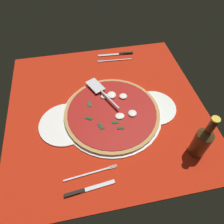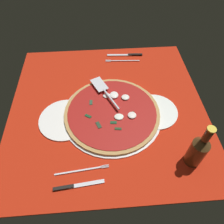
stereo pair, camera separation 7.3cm
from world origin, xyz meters
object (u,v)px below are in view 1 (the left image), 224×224
at_px(pizza, 112,112).
at_px(dinner_plate_left, 154,108).
at_px(dinner_plate_right, 65,124).
at_px(pizza_server, 102,92).
at_px(place_setting_near, 117,57).
at_px(beer_bottle, 202,141).
at_px(place_setting_far, 88,182).

bearing_deg(pizza, dinner_plate_left, 179.28).
relative_size(dinner_plate_left, dinner_plate_right, 0.90).
height_order(dinner_plate_left, dinner_plate_right, same).
relative_size(pizza_server, place_setting_near, 1.04).
height_order(pizza_server, place_setting_near, pizza_server).
xyz_separation_m(place_setting_near, beer_bottle, (-0.19, 0.67, 0.08)).
xyz_separation_m(dinner_plate_left, beer_bottle, (-0.09, 0.25, 0.08)).
bearing_deg(place_setting_near, beer_bottle, 109.28).
relative_size(pizza, place_setting_far, 2.03).
height_order(dinner_plate_right, pizza, pizza).
relative_size(dinner_plate_left, pizza, 0.48).
relative_size(place_setting_near, beer_bottle, 0.99).
distance_m(dinner_plate_left, beer_bottle, 0.28).
bearing_deg(place_setting_near, pizza_server, 68.99).
height_order(dinner_plate_left, pizza, pizza).
relative_size(dinner_plate_left, pizza_server, 0.90).
height_order(pizza, place_setting_near, pizza).
bearing_deg(beer_bottle, dinner_plate_right, -25.05).
relative_size(pizza, pizza_server, 1.89).
distance_m(pizza, place_setting_far, 0.33).
distance_m(dinner_plate_left, place_setting_far, 0.46).
xyz_separation_m(pizza, pizza_server, (0.03, -0.12, 0.02)).
height_order(pizza, beer_bottle, beer_bottle).
height_order(dinner_plate_right, place_setting_near, place_setting_near).
bearing_deg(pizza_server, place_setting_near, -50.35).
bearing_deg(dinner_plate_left, pizza_server, -27.21).
bearing_deg(pizza_server, place_setting_far, 138.03).
distance_m(pizza, pizza_server, 0.12).
xyz_separation_m(pizza, place_setting_far, (0.15, 0.30, -0.01)).
relative_size(dinner_plate_right, place_setting_near, 1.05).
bearing_deg(dinner_plate_left, beer_bottle, 110.24).
distance_m(dinner_plate_right, place_setting_far, 0.29).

